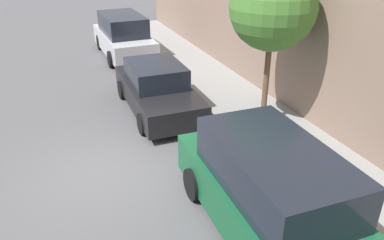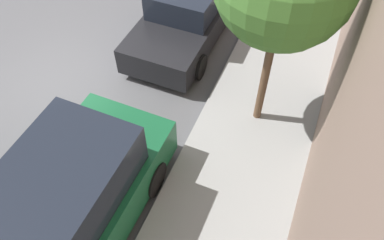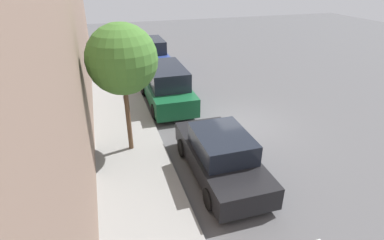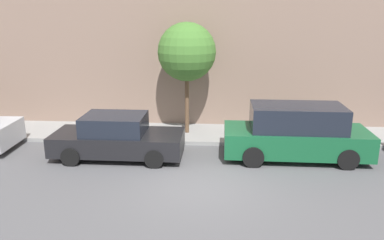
{
  "view_description": "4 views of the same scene",
  "coord_description": "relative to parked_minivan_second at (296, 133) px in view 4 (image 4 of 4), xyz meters",
  "views": [
    {
      "loc": [
        -0.89,
        -7.73,
        5.11
      ],
      "look_at": [
        2.14,
        -0.02,
        1.0
      ],
      "focal_mm": 35.0,
      "sensor_mm": 36.0,
      "label": 1
    },
    {
      "loc": [
        5.36,
        -4.71,
        6.55
      ],
      "look_at": [
        3.66,
        -0.56,
        1.0
      ],
      "focal_mm": 35.0,
      "sensor_mm": 36.0,
      "label": 2
    },
    {
      "loc": [
        5.36,
        10.31,
        5.98
      ],
      "look_at": [
        2.39,
        0.86,
        1.0
      ],
      "focal_mm": 28.0,
      "sensor_mm": 36.0,
      "label": 3
    },
    {
      "loc": [
        -10.04,
        -0.4,
        4.87
      ],
      "look_at": [
        3.55,
        0.47,
        1.0
      ],
      "focal_mm": 35.0,
      "sensor_mm": 36.0,
      "label": 4
    }
  ],
  "objects": [
    {
      "name": "street_tree",
      "position": [
        2.26,
        3.94,
        2.51
      ],
      "size": [
        2.29,
        2.29,
        4.44
      ],
      "color": "brown",
      "rests_on": "sidewalk"
    },
    {
      "name": "parked_minivan_second",
      "position": [
        0.0,
        0.0,
        0.0
      ],
      "size": [
        2.02,
        4.93,
        1.9
      ],
      "color": "#14512D",
      "rests_on": "ground_plane"
    },
    {
      "name": "parked_sedan_third",
      "position": [
        -0.31,
        6.17,
        -0.19
      ],
      "size": [
        1.92,
        4.52,
        1.54
      ],
      "color": "black",
      "rests_on": "ground_plane"
    },
    {
      "name": "ground_plane",
      "position": [
        -2.42,
        3.19,
        -0.92
      ],
      "size": [
        60.0,
        60.0,
        0.0
      ],
      "primitive_type": "plane",
      "color": "#515154"
    },
    {
      "name": "sidewalk",
      "position": [
        2.31,
        3.19,
        -0.85
      ],
      "size": [
        2.46,
        32.0,
        0.15
      ],
      "color": "gray",
      "rests_on": "ground_plane"
    }
  ]
}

